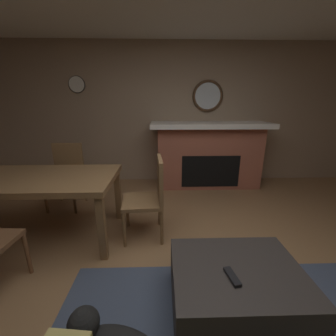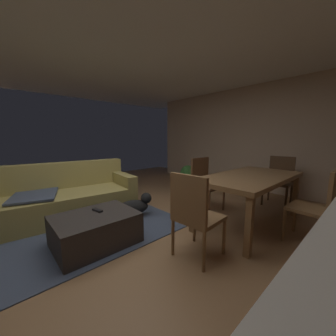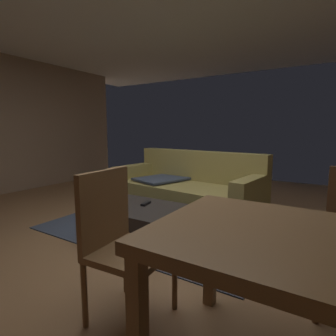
% 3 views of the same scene
% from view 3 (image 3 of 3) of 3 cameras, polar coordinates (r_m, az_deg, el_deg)
% --- Properties ---
extents(floor, '(8.95, 8.95, 0.00)m').
position_cam_3_polar(floor, '(2.84, -3.19, -16.42)').
color(floor, olive).
extents(area_rug, '(2.60, 2.00, 0.01)m').
position_cam_3_polar(area_rug, '(3.46, -0.75, -11.72)').
color(area_rug, '#3D475B').
rests_on(area_rug, ground).
extents(couch, '(2.19, 1.14, 0.87)m').
position_cam_3_polar(couch, '(3.90, 4.23, -4.85)').
color(couch, '#9E8E4C').
rests_on(couch, ground).
extents(ottoman_coffee_table, '(0.91, 0.70, 0.38)m').
position_cam_3_polar(ottoman_coffee_table, '(2.97, -6.81, -11.45)').
color(ottoman_coffee_table, '#2D2826').
rests_on(ottoman_coffee_table, ground).
extents(tv_remote, '(0.08, 0.17, 0.02)m').
position_cam_3_polar(tv_remote, '(2.93, -4.75, -7.54)').
color(tv_remote, black).
rests_on(tv_remote, ottoman_coffee_table).
extents(dining_chair_west, '(0.47, 0.47, 0.93)m').
position_cam_3_polar(dining_chair_west, '(1.75, -10.45, -13.97)').
color(dining_chair_west, brown).
rests_on(dining_chair_west, ground).
extents(small_dog, '(0.59, 0.39, 0.34)m').
position_cam_3_polar(small_dog, '(2.89, 10.66, -12.03)').
color(small_dog, black).
rests_on(small_dog, ground).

